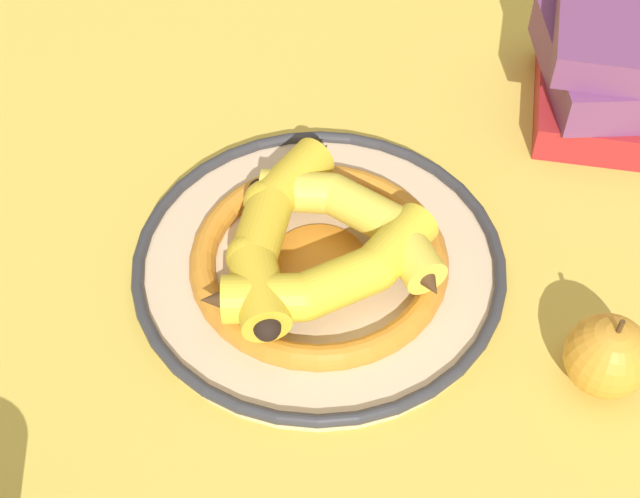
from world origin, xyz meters
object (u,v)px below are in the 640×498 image
banana_b (330,277)px  apple (607,356)px  book_stack (607,64)px  banana_a (273,228)px  decorative_bowl (320,265)px  banana_c (360,218)px

banana_b → apple: 0.22m
book_stack → apple: size_ratio=2.64×
banana_b → banana_a: bearing=105.7°
banana_b → apple: bearing=-43.9°
decorative_bowl → book_stack: bearing=105.8°
banana_a → apple: apple is taller
banana_b → book_stack: 0.37m
apple → banana_c: bearing=-146.7°
banana_b → book_stack: size_ratio=1.02×
banana_b → banana_c: banana_b is taller
book_stack → apple: (0.27, -0.18, -0.02)m
banana_a → banana_b: 0.07m
banana_a → apple: (0.20, 0.19, -0.02)m
banana_a → book_stack: 0.37m
apple → banana_a: bearing=-136.3°
banana_a → banana_b: bearing=53.8°
banana_b → decorative_bowl: bearing=74.4°
banana_a → book_stack: book_stack is taller
decorative_bowl → book_stack: book_stack is taller
decorative_bowl → banana_b: banana_b is taller
banana_a → apple: size_ratio=2.45×
banana_b → banana_c: bearing=41.7°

